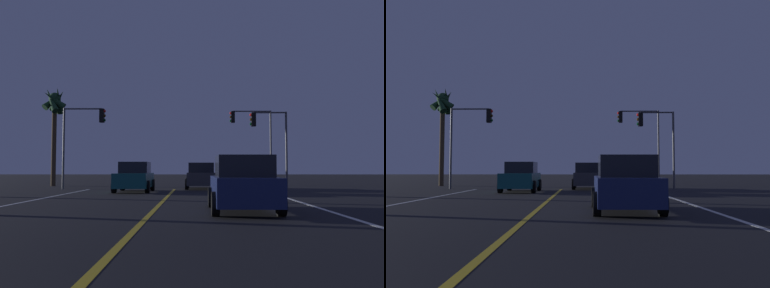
{
  "view_description": "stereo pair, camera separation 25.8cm",
  "coord_description": "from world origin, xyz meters",
  "views": [
    {
      "loc": [
        1.27,
        -0.05,
        1.3
      ],
      "look_at": [
        1.15,
        21.95,
        2.62
      ],
      "focal_mm": 39.06,
      "sensor_mm": 36.0,
      "label": 1
    },
    {
      "loc": [
        1.53,
        -0.05,
        1.3
      ],
      "look_at": [
        1.15,
        21.95,
        2.62
      ],
      "focal_mm": 39.06,
      "sensor_mm": 36.0,
      "label": 2
    }
  ],
  "objects": [
    {
      "name": "car_lead_same_lane",
      "position": [
        2.75,
        12.75,
        0.82
      ],
      "size": [
        2.02,
        4.3,
        1.7
      ],
      "rotation": [
        0.0,
        0.0,
        1.57
      ],
      "color": "black",
      "rests_on": "ground"
    },
    {
      "name": "palm_tree_left_far",
      "position": [
        -9.49,
        31.75,
        6.0
      ],
      "size": [
        2.03,
        2.04,
        7.66
      ],
      "color": "#473826",
      "rests_on": "ground"
    },
    {
      "name": "traffic_light_near_right",
      "position": [
        6.1,
        27.01,
        3.72
      ],
      "size": [
        2.44,
        0.36,
        5.02
      ],
      "rotation": [
        0.0,
        0.0,
        3.14
      ],
      "color": "#4C4C51",
      "rests_on": "ground"
    },
    {
      "name": "lane_edge_right",
      "position": [
        5.42,
        10.25,
        0.0
      ],
      "size": [
        0.16,
        32.51,
        0.01
      ],
      "primitive_type": "cube",
      "color": "silver",
      "rests_on": "ground"
    },
    {
      "name": "street_lamp_right_near",
      "position": [
        6.9,
        11.97,
        4.64
      ],
      "size": [
        2.7,
        0.44,
        7.13
      ],
      "rotation": [
        0.0,
        0.0,
        3.14
      ],
      "color": "#4C4C51",
      "rests_on": "ground"
    },
    {
      "name": "traffic_light_near_left",
      "position": [
        -5.94,
        27.01,
        3.91
      ],
      "size": [
        2.8,
        0.36,
        5.28
      ],
      "color": "#4C4C51",
      "rests_on": "ground"
    },
    {
      "name": "car_ahead_far",
      "position": [
        1.7,
        27.39,
        0.82
      ],
      "size": [
        2.02,
        4.3,
        1.7
      ],
      "rotation": [
        0.0,
        0.0,
        1.57
      ],
      "color": "black",
      "rests_on": "ground"
    },
    {
      "name": "lane_center_divider",
      "position": [
        0.0,
        10.25,
        0.0
      ],
      "size": [
        0.16,
        32.51,
        0.01
      ],
      "primitive_type": "cube",
      "color": "gold",
      "rests_on": "ground"
    },
    {
      "name": "car_oncoming",
      "position": [
        -2.14,
        23.79,
        0.82
      ],
      "size": [
        2.02,
        4.3,
        1.7
      ],
      "rotation": [
        0.0,
        0.0,
        -1.57
      ],
      "color": "black",
      "rests_on": "ground"
    },
    {
      "name": "traffic_light_far_right",
      "position": [
        5.76,
        32.51,
        4.34
      ],
      "size": [
        3.28,
        0.36,
        5.87
      ],
      "rotation": [
        0.0,
        0.0,
        3.14
      ],
      "color": "#4C4C51",
      "rests_on": "ground"
    }
  ]
}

